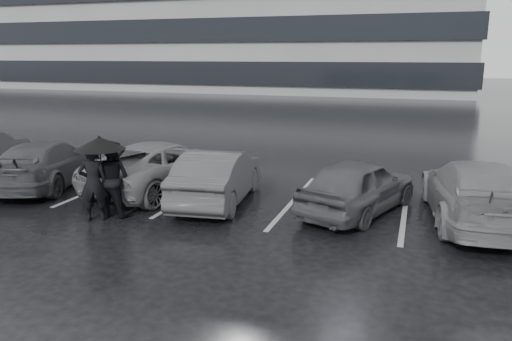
{
  "coord_description": "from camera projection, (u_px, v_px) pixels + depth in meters",
  "views": [
    {
      "loc": [
        3.58,
        -9.72,
        3.73
      ],
      "look_at": [
        0.05,
        1.0,
        1.1
      ],
      "focal_mm": 35.0,
      "sensor_mm": 36.0,
      "label": 1
    }
  ],
  "objects": [
    {
      "name": "car_east",
      "position": [
        476.0,
        192.0,
        11.26
      ],
      "size": [
        2.51,
        5.08,
        1.42
      ],
      "primitive_type": "imported",
      "rotation": [
        0.0,
        0.0,
        3.25
      ],
      "color": "#515053",
      "rests_on": "ground"
    },
    {
      "name": "car_main",
      "position": [
        358.0,
        186.0,
        11.93
      ],
      "size": [
        2.8,
        4.22,
        1.34
      ],
      "primitive_type": "imported",
      "rotation": [
        0.0,
        0.0,
        2.8
      ],
      "color": "black",
      "rests_on": "ground"
    },
    {
      "name": "umbrella",
      "position": [
        100.0,
        143.0,
        11.24
      ],
      "size": [
        1.15,
        1.15,
        1.95
      ],
      "color": "black",
      "rests_on": "ground"
    },
    {
      "name": "car_west_b",
      "position": [
        162.0,
        165.0,
        14.07
      ],
      "size": [
        3.05,
        5.23,
        1.37
      ],
      "primitive_type": "imported",
      "rotation": [
        0.0,
        0.0,
        2.98
      ],
      "color": "#515053",
      "rests_on": "ground"
    },
    {
      "name": "pedestrian_right",
      "position": [
        113.0,
        178.0,
        11.67
      ],
      "size": [
        0.9,
        0.72,
        1.8
      ],
      "primitive_type": "imported",
      "rotation": [
        0.0,
        0.0,
        3.1
      ],
      "color": "black",
      "rests_on": "ground"
    },
    {
      "name": "car_west_c",
      "position": [
        47.0,
        163.0,
        14.4
      ],
      "size": [
        3.03,
        4.9,
        1.33
      ],
      "primitive_type": "imported",
      "rotation": [
        0.0,
        0.0,
        3.42
      ],
      "color": "black",
      "rests_on": "ground"
    },
    {
      "name": "pedestrian_left",
      "position": [
        93.0,
        183.0,
        11.34
      ],
      "size": [
        0.76,
        0.67,
        1.75
      ],
      "primitive_type": "imported",
      "rotation": [
        0.0,
        0.0,
        3.63
      ],
      "color": "black",
      "rests_on": "ground"
    },
    {
      "name": "car_west_a",
      "position": [
        218.0,
        176.0,
        12.8
      ],
      "size": [
        1.94,
        4.31,
        1.37
      ],
      "primitive_type": "imported",
      "rotation": [
        0.0,
        0.0,
        3.26
      ],
      "color": "#29292C",
      "rests_on": "ground"
    },
    {
      "name": "stall_stripes",
      "position": [
        243.0,
        196.0,
        13.49
      ],
      "size": [
        19.72,
        5.0,
        0.0
      ],
      "color": "#9C9C9E",
      "rests_on": "ground"
    },
    {
      "name": "ground",
      "position": [
        239.0,
        229.0,
        10.93
      ],
      "size": [
        160.0,
        160.0,
        0.0
      ],
      "primitive_type": "plane",
      "color": "black",
      "rests_on": "ground"
    }
  ]
}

